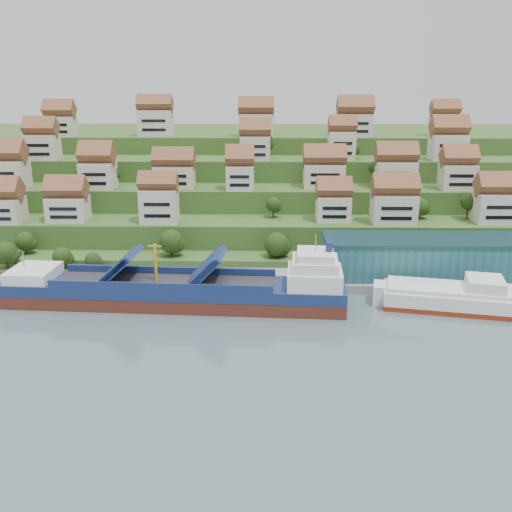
{
  "coord_description": "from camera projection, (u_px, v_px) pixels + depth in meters",
  "views": [
    {
      "loc": [
        6.77,
        -124.47,
        50.93
      ],
      "look_at": [
        4.37,
        14.0,
        8.0
      ],
      "focal_mm": 40.0,
      "sensor_mm": 36.0,
      "label": 1
    }
  ],
  "objects": [
    {
      "name": "pebble_beach",
      "position": [
        13.0,
        285.0,
        146.34
      ],
      "size": [
        45.0,
        20.0,
        1.0
      ],
      "primitive_type": "cube",
      "color": "gray",
      "rests_on": "ground"
    },
    {
      "name": "second_ship",
      "position": [
        452.0,
        298.0,
        131.99
      ],
      "size": [
        31.31,
        16.77,
        8.61
      ],
      "rotation": [
        0.0,
        0.0,
        -0.2
      ],
      "color": "maroon",
      "rests_on": "ground"
    },
    {
      "name": "cargo_ship",
      "position": [
        184.0,
        292.0,
        133.66
      ],
      "size": [
        80.4,
        17.1,
        17.72
      ],
      "rotation": [
        0.0,
        0.0,
        -0.06
      ],
      "color": "#542419",
      "rests_on": "ground"
    },
    {
      "name": "hillside",
      "position": [
        249.0,
        184.0,
        229.8
      ],
      "size": [
        260.0,
        128.0,
        31.0
      ],
      "color": "#2D4C1E",
      "rests_on": "ground"
    },
    {
      "name": "hillside_trees",
      "position": [
        204.0,
        208.0,
        168.35
      ],
      "size": [
        142.74,
        60.47,
        31.41
      ],
      "color": "#264115",
      "rests_on": "ground"
    },
    {
      "name": "beach_huts",
      "position": [
        3.0,
        281.0,
        144.7
      ],
      "size": [
        14.4,
        3.7,
        2.2
      ],
      "color": "white",
      "rests_on": "pebble_beach"
    },
    {
      "name": "flagpole",
      "position": [
        311.0,
        265.0,
        141.28
      ],
      "size": [
        1.28,
        0.16,
        8.0
      ],
      "color": "gray",
      "rests_on": "quay"
    },
    {
      "name": "warehouse",
      "position": [
        440.0,
        256.0,
        147.31
      ],
      "size": [
        60.0,
        15.0,
        10.0
      ],
      "primitive_type": "cube",
      "color": "#266069",
      "rests_on": "quay"
    },
    {
      "name": "ground",
      "position": [
        236.0,
        306.0,
        134.06
      ],
      "size": [
        300.0,
        300.0,
        0.0
      ],
      "primitive_type": "plane",
      "color": "slate",
      "rests_on": "ground"
    },
    {
      "name": "hillside_village",
      "position": [
        251.0,
        165.0,
        184.61
      ],
      "size": [
        160.28,
        62.22,
        29.35
      ],
      "color": "beige",
      "rests_on": "ground"
    },
    {
      "name": "quay",
      "position": [
        316.0,
        281.0,
        147.73
      ],
      "size": [
        180.0,
        14.0,
        2.2
      ],
      "primitive_type": "cube",
      "color": "gray",
      "rests_on": "ground"
    }
  ]
}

